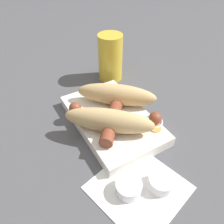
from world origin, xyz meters
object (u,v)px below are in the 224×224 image
Objects in this scene: food_tray at (112,119)px; bread_roll at (113,107)px; condiment_cup_far at (161,183)px; drink_glass at (110,57)px; condiment_cup_near at (129,188)px; sausage at (114,113)px.

bread_roll is (0.00, 0.00, 0.04)m from food_tray.
condiment_cup_far is 0.37m from drink_glass.
drink_glass reaches higher than condiment_cup_near.
condiment_cup_far is (0.02, 0.05, 0.00)m from condiment_cup_near.
food_tray is 0.04m from bread_roll.
condiment_cup_near and condiment_cup_far have the same top height.
condiment_cup_near is 0.06m from condiment_cup_far.
condiment_cup_near is (0.16, -0.06, -0.04)m from bread_roll.
sausage is 0.16m from condiment_cup_near.
food_tray is 1.08× the size of bread_roll.
condiment_cup_far is at bearing -16.16° from drink_glass.
sausage is (0.01, 0.00, 0.03)m from food_tray.
drink_glass is at bearing 151.67° from bread_roll.
sausage is 0.21m from drink_glass.
condiment_cup_far is at bearing -2.23° from food_tray.
drink_glass is at bearing 152.33° from sausage.
bread_roll is 0.18m from condiment_cup_far.
bread_roll is at bearing 177.29° from condiment_cup_far.
drink_glass reaches higher than condiment_cup_far.
drink_glass reaches higher than sausage.
sausage is (0.01, -0.00, -0.01)m from bread_roll.
bread_roll reaches higher than condiment_cup_near.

